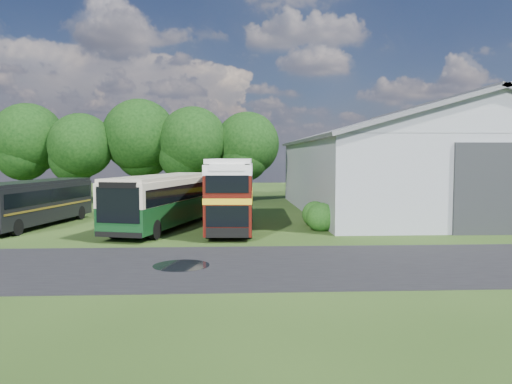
{
  "coord_description": "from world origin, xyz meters",
  "views": [
    {
      "loc": [
        0.42,
        -22.18,
        4.21
      ],
      "look_at": [
        1.97,
        8.0,
        2.1
      ],
      "focal_mm": 35.0,
      "sensor_mm": 36.0,
      "label": 1
    }
  ],
  "objects": [
    {
      "name": "ground",
      "position": [
        0.0,
        0.0,
        0.0
      ],
      "size": [
        120.0,
        120.0,
        0.0
      ],
      "primitive_type": "plane",
      "color": "#1D3410",
      "rests_on": "ground"
    },
    {
      "name": "shrub_front",
      "position": [
        5.6,
        6.0,
        0.0
      ],
      "size": [
        1.7,
        1.7,
        1.7
      ],
      "primitive_type": "sphere",
      "color": "#194714",
      "rests_on": "ground"
    },
    {
      "name": "storage_shed",
      "position": [
        15.0,
        15.98,
        4.17
      ],
      "size": [
        18.8,
        24.8,
        8.15
      ],
      "color": "gray",
      "rests_on": "ground"
    },
    {
      "name": "bus_dark_single",
      "position": [
        -11.41,
        8.64,
        1.48
      ],
      "size": [
        4.13,
        10.33,
        2.78
      ],
      "rotation": [
        0.0,
        0.0,
        -0.18
      ],
      "color": "black",
      "rests_on": "ground"
    },
    {
      "name": "shrub_mid",
      "position": [
        5.6,
        8.0,
        0.0
      ],
      "size": [
        1.6,
        1.6,
        1.6
      ],
      "primitive_type": "sphere",
      "color": "#194714",
      "rests_on": "ground"
    },
    {
      "name": "bus_green_single",
      "position": [
        -3.49,
        7.49,
        1.67
      ],
      "size": [
        5.61,
        11.69,
        3.15
      ],
      "rotation": [
        0.0,
        0.0,
        -0.27
      ],
      "color": "black",
      "rests_on": "ground"
    },
    {
      "name": "tree_left_b",
      "position": [
        -13.0,
        23.5,
        5.25
      ],
      "size": [
        5.78,
        5.78,
        8.16
      ],
      "color": "black",
      "rests_on": "ground"
    },
    {
      "name": "tree_right_a",
      "position": [
        -3.0,
        23.8,
        5.69
      ],
      "size": [
        6.26,
        6.26,
        8.83
      ],
      "color": "black",
      "rests_on": "ground"
    },
    {
      "name": "tree_left_a",
      "position": [
        -18.0,
        24.5,
        5.87
      ],
      "size": [
        6.46,
        6.46,
        9.12
      ],
      "color": "black",
      "rests_on": "ground"
    },
    {
      "name": "asphalt_road",
      "position": [
        3.0,
        -3.0,
        0.0
      ],
      "size": [
        60.0,
        8.0,
        0.02
      ],
      "primitive_type": "cube",
      "color": "black",
      "rests_on": "ground"
    },
    {
      "name": "puddle",
      "position": [
        -1.5,
        -3.0,
        0.0
      ],
      "size": [
        2.2,
        2.2,
        0.01
      ],
      "primitive_type": "cylinder",
      "color": "black",
      "rests_on": "ground"
    },
    {
      "name": "bus_maroon_double",
      "position": [
        0.48,
        6.75,
        2.06
      ],
      "size": [
        2.89,
        9.69,
        4.12
      ],
      "rotation": [
        0.0,
        0.0,
        -0.05
      ],
      "color": "black",
      "rests_on": "ground"
    },
    {
      "name": "tree_right_b",
      "position": [
        2.0,
        24.6,
        5.44
      ],
      "size": [
        5.98,
        5.98,
        8.45
      ],
      "color": "black",
      "rests_on": "ground"
    },
    {
      "name": "tree_mid",
      "position": [
        -8.0,
        24.8,
        6.18
      ],
      "size": [
        6.8,
        6.8,
        9.6
      ],
      "color": "black",
      "rests_on": "ground"
    }
  ]
}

